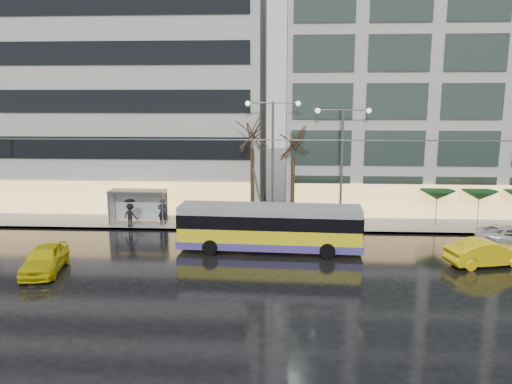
# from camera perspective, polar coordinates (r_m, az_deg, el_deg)

# --- Properties ---
(ground) EXTENTS (140.00, 140.00, 0.00)m
(ground) POSITION_cam_1_polar(r_m,az_deg,el_deg) (27.11, -3.01, -9.55)
(ground) COLOR black
(ground) RESTS_ON ground
(sidewalk) EXTENTS (80.00, 10.00, 0.15)m
(sidewalk) POSITION_cam_1_polar(r_m,az_deg,el_deg) (40.38, 1.97, -2.65)
(sidewalk) COLOR gray
(sidewalk) RESTS_ON ground
(kerb) EXTENTS (80.00, 0.10, 0.15)m
(kerb) POSITION_cam_1_polar(r_m,az_deg,el_deg) (35.58, 1.79, -4.48)
(kerb) COLOR slate
(kerb) RESTS_ON ground
(building_left) EXTENTS (34.00, 14.00, 22.00)m
(building_left) POSITION_cam_1_polar(r_m,az_deg,el_deg) (48.16, -20.25, 12.14)
(building_left) COLOR #B5B3AD
(building_left) RESTS_ON sidewalk
(building_right) EXTENTS (32.00, 14.00, 25.00)m
(building_right) POSITION_cam_1_polar(r_m,az_deg,el_deg) (47.26, 23.96, 13.76)
(building_right) COLOR #B5B3AD
(building_right) RESTS_ON sidewalk
(trolleybus) EXTENTS (11.35, 4.63, 5.22)m
(trolleybus) POSITION_cam_1_polar(r_m,az_deg,el_deg) (30.90, 1.56, -4.26)
(trolleybus) COLOR yellow
(trolleybus) RESTS_ON ground
(catenary) EXTENTS (42.24, 5.12, 7.00)m
(catenary) POSITION_cam_1_polar(r_m,az_deg,el_deg) (33.66, 0.08, 1.93)
(catenary) COLOR #595B60
(catenary) RESTS_ON ground
(bus_shelter) EXTENTS (4.20, 1.60, 2.51)m
(bus_shelter) POSITION_cam_1_polar(r_m,az_deg,el_deg) (38.40, -13.81, -0.77)
(bus_shelter) COLOR #595B60
(bus_shelter) RESTS_ON sidewalk
(street_lamp_near) EXTENTS (3.96, 0.36, 9.03)m
(street_lamp_near) POSITION_cam_1_polar(r_m,az_deg,el_deg) (36.25, 1.92, 5.32)
(street_lamp_near) COLOR #595B60
(street_lamp_near) RESTS_ON sidewalk
(street_lamp_far) EXTENTS (3.96, 0.36, 8.53)m
(street_lamp_far) POSITION_cam_1_polar(r_m,az_deg,el_deg) (36.51, 9.81, 4.77)
(street_lamp_far) COLOR #595B60
(street_lamp_far) RESTS_ON sidewalk
(tree_a) EXTENTS (3.20, 3.20, 8.40)m
(tree_a) POSITION_cam_1_polar(r_m,az_deg,el_deg) (36.43, -0.44, 7.08)
(tree_a) COLOR black
(tree_a) RESTS_ON sidewalk
(tree_b) EXTENTS (3.20, 3.20, 7.70)m
(tree_b) POSITION_cam_1_polar(r_m,az_deg,el_deg) (36.61, 4.29, 5.99)
(tree_b) COLOR black
(tree_b) RESTS_ON sidewalk
(parasol_a) EXTENTS (2.50, 2.50, 2.65)m
(parasol_a) POSITION_cam_1_polar(r_m,az_deg,el_deg) (38.59, 20.00, -0.32)
(parasol_a) COLOR #595B60
(parasol_a) RESTS_ON sidewalk
(parasol_b) EXTENTS (2.50, 2.50, 2.65)m
(parasol_b) POSITION_cam_1_polar(r_m,az_deg,el_deg) (39.56, 24.16, -0.35)
(parasol_b) COLOR #595B60
(parasol_b) RESTS_ON sidewalk
(taxi_a) EXTENTS (2.60, 4.78, 1.54)m
(taxi_a) POSITION_cam_1_polar(r_m,az_deg,el_deg) (29.71, -23.00, -7.02)
(taxi_a) COLOR #D3C60B
(taxi_a) RESTS_ON ground
(taxi_b) EXTENTS (4.82, 2.62, 1.51)m
(taxi_b) POSITION_cam_1_polar(r_m,az_deg,el_deg) (31.30, 24.84, -6.32)
(taxi_b) COLOR yellow
(taxi_b) RESTS_ON ground
(pedestrian_a) EXTENTS (1.27, 1.28, 2.19)m
(pedestrian_a) POSITION_cam_1_polar(r_m,az_deg,el_deg) (37.45, -10.66, -1.55)
(pedestrian_a) COLOR black
(pedestrian_a) RESTS_ON sidewalk
(pedestrian_b) EXTENTS (0.94, 0.81, 1.65)m
(pedestrian_b) POSITION_cam_1_polar(r_m,az_deg,el_deg) (37.21, -7.25, -2.45)
(pedestrian_b) COLOR black
(pedestrian_b) RESTS_ON sidewalk
(pedestrian_c) EXTENTS (1.26, 1.04, 2.11)m
(pedestrian_c) POSITION_cam_1_polar(r_m,az_deg,el_deg) (37.31, -14.18, -2.21)
(pedestrian_c) COLOR black
(pedestrian_c) RESTS_ON sidewalk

